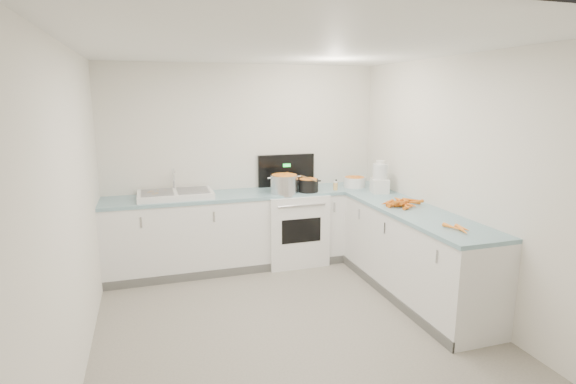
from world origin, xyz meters
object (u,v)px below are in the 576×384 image
object	(u,v)px
sink	(175,194)
spice_jar	(335,186)
stove	(293,225)
extract_bottle	(336,185)
mixing_bowl	(354,182)
steel_pot	(284,185)
food_processor	(380,179)
black_pot	(308,186)

from	to	relation	value
sink	spice_jar	size ratio (longest dim) A/B	8.90
stove	sink	xyz separation A→B (m)	(-1.45, 0.02, 0.50)
extract_bottle	spice_jar	distance (m)	0.03
mixing_bowl	steel_pot	bearing A→B (deg)	-174.81
sink	food_processor	world-z (taller)	food_processor
food_processor	spice_jar	bearing A→B (deg)	146.21
spice_jar	steel_pot	bearing A→B (deg)	178.47
sink	steel_pot	world-z (taller)	sink
stove	black_pot	bearing A→B (deg)	-43.95
mixing_bowl	stove	bearing A→B (deg)	176.77
stove	black_pot	xyz separation A→B (m)	(0.15, -0.15, 0.54)
sink	mixing_bowl	bearing A→B (deg)	-1.57
sink	black_pot	world-z (taller)	sink
stove	black_pot	distance (m)	0.58
mixing_bowl	spice_jar	bearing A→B (deg)	-161.16
stove	extract_bottle	size ratio (longest dim) A/B	12.82
black_pot	sink	bearing A→B (deg)	174.22
food_processor	steel_pot	bearing A→B (deg)	164.02
steel_pot	black_pot	xyz separation A→B (m)	(0.31, -0.01, -0.03)
stove	steel_pot	distance (m)	0.61
steel_pot	mixing_bowl	distance (m)	0.99
sink	mixing_bowl	distance (m)	2.28
steel_pot	mixing_bowl	size ratio (longest dim) A/B	1.19
steel_pot	food_processor	distance (m)	1.18
black_pot	food_processor	bearing A→B (deg)	-20.93
sink	extract_bottle	xyz separation A→B (m)	(1.99, -0.15, 0.02)
stove	mixing_bowl	xyz separation A→B (m)	(0.83, -0.05, 0.53)
spice_jar	food_processor	distance (m)	0.56
spice_jar	extract_bottle	bearing A→B (deg)	51.13
stove	spice_jar	world-z (taller)	stove
sink	extract_bottle	size ratio (longest dim) A/B	8.11
mixing_bowl	extract_bottle	size ratio (longest dim) A/B	2.68
stove	black_pot	world-z (taller)	stove
stove	spice_jar	size ratio (longest dim) A/B	14.07
steel_pot	spice_jar	size ratio (longest dim) A/B	3.48
extract_bottle	spice_jar	size ratio (longest dim) A/B	1.10
stove	spice_jar	bearing A→B (deg)	-16.68
food_processor	mixing_bowl	bearing A→B (deg)	108.84
spice_jar	sink	bearing A→B (deg)	175.05
black_pot	spice_jar	size ratio (longest dim) A/B	2.59
steel_pot	food_processor	xyz separation A→B (m)	(1.13, -0.32, 0.07)
black_pot	extract_bottle	size ratio (longest dim) A/B	2.36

